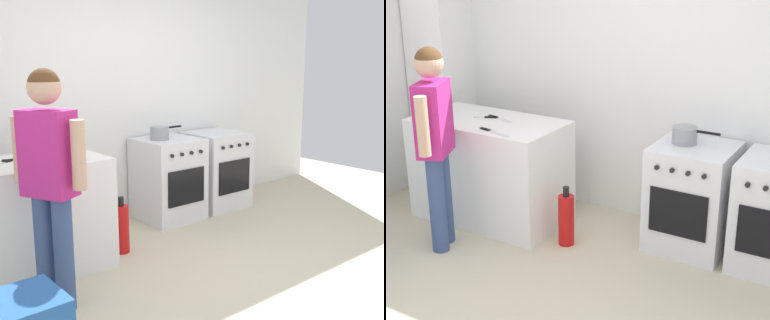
# 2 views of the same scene
# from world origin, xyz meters

# --- Properties ---
(ground_plane) EXTENTS (8.00, 8.00, 0.00)m
(ground_plane) POSITION_xyz_m (0.00, 0.00, 0.00)
(ground_plane) COLOR beige
(back_wall) EXTENTS (6.00, 0.10, 2.60)m
(back_wall) POSITION_xyz_m (0.00, 1.95, 1.30)
(back_wall) COLOR white
(back_wall) RESTS_ON ground
(counter_unit) EXTENTS (1.30, 0.70, 0.90)m
(counter_unit) POSITION_xyz_m (-1.35, 1.20, 0.45)
(counter_unit) COLOR white
(counter_unit) RESTS_ON ground
(oven_left) EXTENTS (0.61, 0.62, 0.85)m
(oven_left) POSITION_xyz_m (0.35, 1.58, 0.43)
(oven_left) COLOR silver
(oven_left) RESTS_ON ground
(oven_right) EXTENTS (0.61, 0.62, 0.85)m
(oven_right) POSITION_xyz_m (1.03, 1.58, 0.43)
(oven_right) COLOR silver
(oven_right) RESTS_ON ground
(pot) EXTENTS (0.37, 0.19, 0.13)m
(pot) POSITION_xyz_m (0.26, 1.59, 0.92)
(pot) COLOR gray
(pot) RESTS_ON oven_left
(knife_paring) EXTENTS (0.20, 0.13, 0.01)m
(knife_paring) POSITION_xyz_m (-1.40, 1.26, 0.91)
(knife_paring) COLOR silver
(knife_paring) RESTS_ON counter_unit
(knife_chef) EXTENTS (0.31, 0.11, 0.01)m
(knife_chef) POSITION_xyz_m (-1.28, 1.27, 0.90)
(knife_chef) COLOR silver
(knife_chef) RESTS_ON counter_unit
(knife_carving) EXTENTS (0.33, 0.09, 0.01)m
(knife_carving) POSITION_xyz_m (-1.10, 0.95, 0.90)
(knife_carving) COLOR silver
(knife_carving) RESTS_ON counter_unit
(person) EXTENTS (0.33, 0.52, 1.60)m
(person) POSITION_xyz_m (-1.36, 0.58, 0.95)
(person) COLOR #384C7A
(person) RESTS_ON ground
(fire_extinguisher) EXTENTS (0.13, 0.13, 0.50)m
(fire_extinguisher) POSITION_xyz_m (-0.52, 1.10, 0.22)
(fire_extinguisher) COLOR red
(fire_extinguisher) RESTS_ON ground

